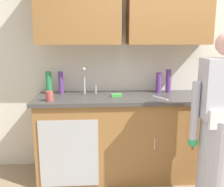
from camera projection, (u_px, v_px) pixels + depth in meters
kitchen_wall_with_uppers at (157, 46)px, 3.06m from camera, size 4.80×0.44×2.70m
counter_cabinet at (124, 137)px, 2.95m from camera, size 1.90×0.62×0.90m
countertop at (124, 98)px, 2.86m from camera, size 1.96×0.66×0.04m
sink at (87, 97)px, 2.84m from camera, size 0.50×0.36×0.35m
person_at_sink at (219, 138)px, 2.30m from camera, size 0.55×0.34×1.62m
bottle_water_tall at (49, 83)px, 2.93m from camera, size 0.07×0.07×0.26m
bottle_soap at (168, 81)px, 3.02m from camera, size 0.06×0.06×0.27m
bottle_water_short at (159, 83)px, 3.01m from camera, size 0.07×0.07×0.24m
bottle_cleaner_spray at (61, 83)px, 2.95m from camera, size 0.06×0.06×0.26m
cup_by_sink at (50, 96)px, 2.60m from camera, size 0.08×0.08×0.10m
knife_on_counter at (160, 98)px, 2.74m from camera, size 0.13×0.22×0.01m
sponge at (117, 95)px, 2.81m from camera, size 0.11×0.07×0.03m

